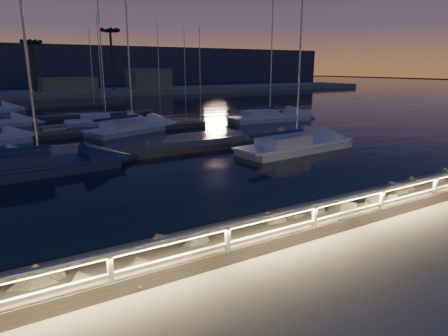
{
  "coord_description": "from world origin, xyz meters",
  "views": [
    {
      "loc": [
        -6.96,
        -8.01,
        4.92
      ],
      "look_at": [
        0.31,
        4.0,
        1.34
      ],
      "focal_mm": 32.0,
      "sensor_mm": 36.0,
      "label": 1
    }
  ],
  "objects": [
    {
      "name": "ground",
      "position": [
        0.0,
        0.0,
        0.0
      ],
      "size": [
        400.0,
        400.0,
        0.0
      ],
      "primitive_type": "plane",
      "color": "#A6A196",
      "rests_on": "ground"
    },
    {
      "name": "harbor_water",
      "position": [
        0.0,
        31.22,
        -0.97
      ],
      "size": [
        400.0,
        440.0,
        0.6
      ],
      "color": "black",
      "rests_on": "ground"
    },
    {
      "name": "guard_rail",
      "position": [
        -0.07,
        -0.0,
        0.77
      ],
      "size": [
        44.11,
        0.12,
        1.06
      ],
      "color": "white",
      "rests_on": "ground"
    },
    {
      "name": "riprap",
      "position": [
        4.7,
        1.28,
        -0.17
      ],
      "size": [
        36.15,
        3.2,
        1.46
      ],
      "color": "#6A645B",
      "rests_on": "ground"
    },
    {
      "name": "floating_docks",
      "position": [
        0.0,
        32.5,
        -0.4
      ],
      "size": [
        22.0,
        36.0,
        0.4
      ],
      "color": "#635C52",
      "rests_on": "ground"
    },
    {
      "name": "far_shore",
      "position": [
        -0.12,
        74.05,
        0.29
      ],
      "size": [
        160.0,
        14.0,
        5.2
      ],
      "color": "#A6A196",
      "rests_on": "ground"
    },
    {
      "name": "palm_center",
      "position": [
        2.0,
        73.0,
        8.78
      ],
      "size": [
        3.0,
        3.0,
        9.7
      ],
      "color": "#4E3D24",
      "rests_on": "ground"
    },
    {
      "name": "palm_right",
      "position": [
        16.0,
        72.0,
        11.03
      ],
      "size": [
        3.0,
        3.0,
        12.2
      ],
      "color": "#4E3D24",
      "rests_on": "ground"
    },
    {
      "name": "sailboat_c",
      "position": [
        -4.93,
        14.63,
        -0.15
      ],
      "size": [
        8.79,
        3.17,
        14.63
      ],
      "rotation": [
        0.0,
        0.0,
        0.06
      ],
      "color": "navy",
      "rests_on": "ground"
    },
    {
      "name": "sailboat_d",
      "position": [
        10.56,
        11.98,
        -0.16
      ],
      "size": [
        9.26,
        3.5,
        15.3
      ],
      "rotation": [
        0.0,
        0.0,
        0.09
      ],
      "color": "white",
      "rests_on": "ground"
    },
    {
      "name": "sailboat_g",
      "position": [
        3.78,
        25.18,
        -0.15
      ],
      "size": [
        8.89,
        5.48,
        14.67
      ],
      "rotation": [
        0.0,
        0.0,
        0.38
      ],
      "color": "white",
      "rests_on": "ground"
    },
    {
      "name": "sailboat_h",
      "position": [
        18.38,
        25.08,
        -0.16
      ],
      "size": [
        9.27,
        3.7,
        15.27
      ],
      "rotation": [
        0.0,
        0.0,
        -0.11
      ],
      "color": "white",
      "rests_on": "ground"
    },
    {
      "name": "sailboat_l",
      "position": [
        3.12,
        31.24,
        -0.21
      ],
      "size": [
        7.89,
        3.95,
        12.85
      ],
      "rotation": [
        0.0,
        0.0,
        -0.24
      ],
      "color": "white",
      "rests_on": "ground"
    }
  ]
}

